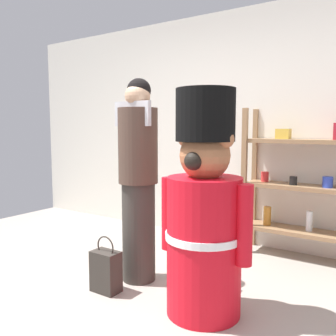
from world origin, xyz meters
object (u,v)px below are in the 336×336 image
Objects in this scene: merchandise_shelf at (312,184)px; teddy_bear_guard at (204,216)px; shopping_bag at (106,271)px; person_shopper at (138,177)px.

teddy_bear_guard reaches higher than merchandise_shelf.
merchandise_shelf is at bearing 54.30° from shopping_bag.
merchandise_shelf is at bearing 49.70° from person_shopper.
merchandise_shelf is at bearing 76.14° from teddy_bear_guard.
merchandise_shelf reaches higher than shopping_bag.
shopping_bag is at bearing -101.99° from person_shopper.
shopping_bag is at bearing -170.60° from teddy_bear_guard.
teddy_bear_guard is 0.91× the size of person_shopper.
teddy_bear_guard is at bearing 9.40° from shopping_bag.
person_shopper is at bearing -130.30° from merchandise_shelf.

